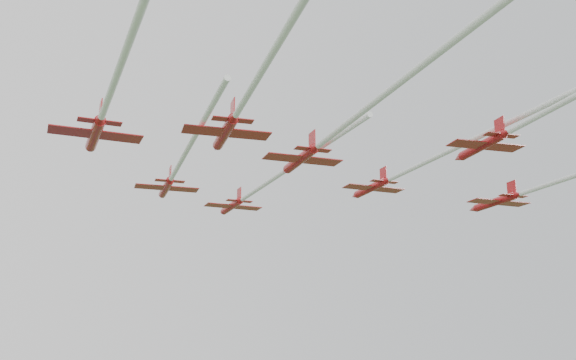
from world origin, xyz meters
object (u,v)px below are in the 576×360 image
jet_row2_left (176,170)px  jet_row3_left (119,69)px  jet_row3_mid (331,136)px  jet_row3_right (570,177)px  jet_lead (255,191)px  jet_row2_right (408,171)px  jet_row4_left (255,82)px

jet_row2_left → jet_row3_left: 27.33m
jet_row2_left → jet_row3_mid: bearing=-51.0°
jet_row2_left → jet_row3_right: 46.78m
jet_lead → jet_row3_mid: bearing=-94.0°
jet_lead → jet_row2_right: 22.52m
jet_row2_right → jet_row3_left: bearing=-152.0°
jet_lead → jet_row4_left: jet_lead is taller
jet_row4_left → jet_row2_left: bearing=95.6°
jet_row3_mid → jet_row3_right: (29.24, -7.13, -1.93)m
jet_row2_right → jet_row3_left: 45.33m
jet_row3_left → jet_row4_left: bearing=-23.8°
jet_row4_left → jet_row3_mid: bearing=49.8°
jet_row2_left → jet_row2_right: 30.48m
jet_row3_mid → jet_row3_right: 30.15m
jet_row2_right → jet_row3_right: (9.52, -17.08, -3.51)m
jet_row3_mid → jet_row4_left: (-14.29, -9.68, -0.86)m
jet_row2_left → jet_row4_left: size_ratio=0.82×
jet_row3_left → jet_row2_left: bearing=67.7°
jet_row3_left → jet_row4_left: (9.22, -6.05, -1.26)m
jet_row3_left → jet_row3_mid: bearing=18.3°
jet_lead → jet_row4_left: bearing=-109.6°
jet_lead → jet_row2_right: jet_row2_right is taller
jet_row3_mid → jet_row2_right: bearing=39.1°
jet_lead → jet_row3_left: 44.06m
jet_row2_left → jet_row4_left: bearing=-86.0°
jet_lead → jet_row3_right: (22.47, -35.49, -2.97)m
jet_row2_right → jet_row4_left: (-34.01, -19.63, -2.44)m
jet_row2_right → jet_row3_right: size_ratio=0.86×
jet_row2_left → jet_row3_right: jet_row2_left is taller
jet_row2_right → jet_row3_left: (-43.23, -13.58, -1.18)m
jet_row3_left → jet_row4_left: jet_row3_left is taller
jet_row3_right → jet_row4_left: jet_row4_left is taller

